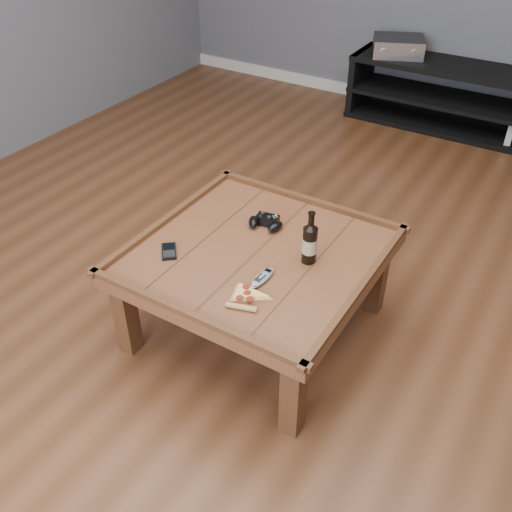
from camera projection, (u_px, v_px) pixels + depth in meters
The scene contains 11 objects.
ground at pixel (257, 327), 2.74m from camera, with size 6.00×6.00×0.00m, color #4C2A15.
baseboard at pixel (444, 109), 4.75m from camera, with size 5.00×0.02×0.10m, color silver.
coffee_table at pixel (257, 262), 2.51m from camera, with size 1.03×1.03×0.48m.
media_console at pixel (440, 96), 4.47m from camera, with size 1.40×0.45×0.50m.
beer_bottle at pixel (310, 242), 2.36m from camera, with size 0.06×0.06×0.24m.
game_controller at pixel (266, 222), 2.62m from camera, with size 0.18×0.13×0.05m.
pizza_slice at pixel (246, 296), 2.23m from camera, with size 0.19×0.25×0.02m.
smartphone at pixel (169, 251), 2.46m from camera, with size 0.12×0.13×0.02m.
remote_control at pixel (262, 278), 2.31m from camera, with size 0.06×0.16×0.02m.
av_receiver at pixel (398, 46), 4.44m from camera, with size 0.47×0.44×0.13m.
game_console at pixel (510, 134), 4.25m from camera, with size 0.12×0.19×0.23m.
Camera 1 is at (1.04, -1.70, 1.92)m, focal length 40.00 mm.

